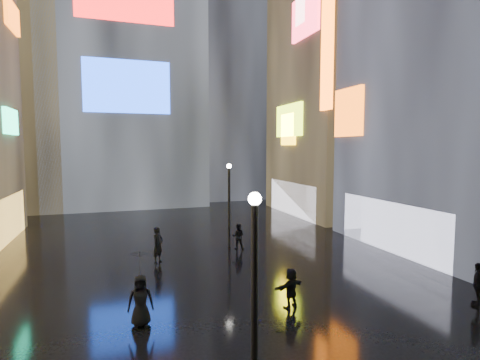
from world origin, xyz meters
name	(u,v)px	position (x,y,z in m)	size (l,w,h in m)	color
ground	(196,255)	(0.00, 20.00, 0.00)	(140.00, 140.00, 0.00)	black
building_right_mid	(464,2)	(15.98, 17.01, 14.99)	(10.28, 13.70, 30.00)	black
building_right_far	(341,64)	(15.98, 30.00, 13.98)	(10.28, 12.00, 28.00)	black
tower_main	(123,14)	(-3.00, 43.97, 21.01)	(16.00, 14.20, 42.00)	black
tower_flank_right	(222,62)	(9.00, 46.00, 17.00)	(12.00, 12.00, 34.00)	black
tower_flank_left	(9,78)	(-14.00, 42.00, 13.00)	(10.00, 10.00, 26.00)	black
lamp_near	(254,291)	(-1.41, 6.77, 2.94)	(0.30, 0.30, 5.20)	black
lamp_far	(229,200)	(2.33, 21.07, 2.94)	(0.30, 0.30, 5.20)	black
pedestrian_3	(478,284)	(9.03, 9.61, 0.86)	(1.00, 0.42, 1.71)	black
pedestrian_4	(141,301)	(-3.61, 12.06, 0.90)	(0.88, 0.57, 1.80)	black
pedestrian_5	(291,288)	(2.00, 11.77, 0.77)	(1.43, 0.46, 1.54)	black
pedestrian_6	(158,245)	(-2.25, 19.21, 0.96)	(0.70, 0.46, 1.92)	black
pedestrian_7	(238,236)	(2.68, 20.38, 0.78)	(0.76, 0.59, 1.56)	black
umbrella_2	(140,263)	(-3.61, 12.06, 2.23)	(0.93, 0.95, 0.85)	black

